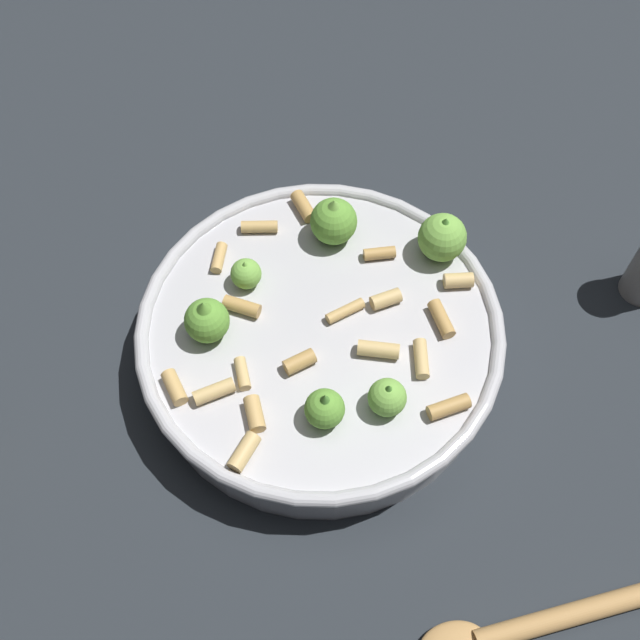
{
  "coord_description": "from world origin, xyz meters",
  "views": [
    {
      "loc": [
        0.3,
        -0.08,
        0.58
      ],
      "look_at": [
        0.0,
        0.0,
        0.06
      ],
      "focal_mm": 42.4,
      "sensor_mm": 36.0,
      "label": 1
    }
  ],
  "objects": [
    {
      "name": "ground_plane",
      "position": [
        0.0,
        0.0,
        0.0
      ],
      "size": [
        2.4,
        2.4,
        0.0
      ],
      "primitive_type": "plane",
      "color": "#23282D"
    },
    {
      "name": "cooking_pan",
      "position": [
        -0.0,
        0.0,
        0.03
      ],
      "size": [
        0.3,
        0.3,
        0.1
      ],
      "color": "#B7B7BC",
      "rests_on": "ground"
    },
    {
      "name": "wooden_spoon",
      "position": [
        0.26,
        0.1,
        0.01
      ],
      "size": [
        0.04,
        0.23,
        0.02
      ],
      "color": "#B2844C",
      "rests_on": "ground"
    }
  ]
}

